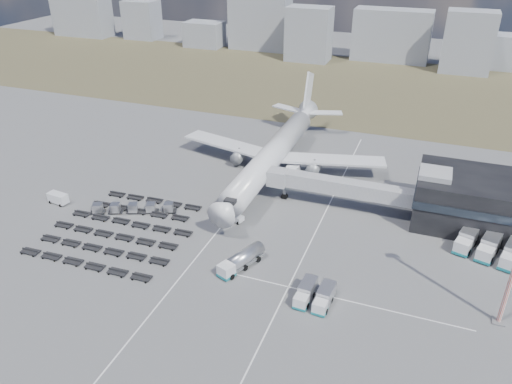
% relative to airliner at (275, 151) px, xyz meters
% --- Properties ---
extents(ground, '(420.00, 420.00, 0.00)m').
position_rel_airliner_xyz_m(ground, '(0.00, -32.38, -5.29)').
color(ground, '#565659').
rests_on(ground, ground).
extents(grass_strip, '(420.00, 90.00, 0.01)m').
position_rel_airliner_xyz_m(grass_strip, '(0.00, 77.62, -5.29)').
color(grass_strip, '#463D2A').
rests_on(grass_strip, ground).
extents(lane_markings, '(47.12, 110.00, 0.01)m').
position_rel_airliner_xyz_m(lane_markings, '(9.77, -29.38, -5.29)').
color(lane_markings, silver).
rests_on(lane_markings, ground).
extents(terminal, '(30.40, 16.40, 11.00)m').
position_rel_airliner_xyz_m(terminal, '(47.77, -8.41, -0.04)').
color(terminal, black).
rests_on(terminal, ground).
extents(jet_bridge, '(30.30, 3.80, 7.05)m').
position_rel_airliner_xyz_m(jet_bridge, '(15.90, -11.95, -0.24)').
color(jet_bridge, '#939399').
rests_on(jet_bridge, ground).
extents(airliner, '(51.59, 64.53, 17.62)m').
position_rel_airliner_xyz_m(airliner, '(0.00, 0.00, 0.00)').
color(airliner, silver).
rests_on(airliner, ground).
extents(skyline, '(297.13, 27.17, 25.97)m').
position_rel_airliner_xyz_m(skyline, '(-21.19, 118.98, 4.97)').
color(skyline, gray).
rests_on(skyline, ground).
extents(fuel_tanker, '(5.88, 9.94, 3.14)m').
position_rel_airliner_xyz_m(fuel_tanker, '(6.69, -38.18, -3.72)').
color(fuel_tanker, silver).
rests_on(fuel_tanker, ground).
extents(pushback_tug, '(3.34, 2.47, 1.37)m').
position_rel_airliner_xyz_m(pushback_tug, '(-0.00, -24.38, -4.60)').
color(pushback_tug, silver).
rests_on(pushback_tug, ground).
extents(utility_van, '(4.65, 2.57, 2.35)m').
position_rel_airliner_xyz_m(utility_van, '(-38.50, -30.97, -4.12)').
color(utility_van, silver).
rests_on(utility_van, ground).
extents(catering_truck, '(2.86, 6.79, 3.10)m').
position_rel_airliner_xyz_m(catering_truck, '(5.09, -3.50, -3.71)').
color(catering_truck, silver).
rests_on(catering_truck, ground).
extents(service_trucks_near, '(5.65, 6.63, 2.54)m').
position_rel_airliner_xyz_m(service_trucks_near, '(20.94, -42.42, -3.91)').
color(service_trucks_near, silver).
rests_on(service_trucks_near, ground).
extents(service_trucks_far, '(12.37, 10.64, 3.21)m').
position_rel_airliner_xyz_m(service_trucks_far, '(47.11, -18.83, -3.55)').
color(service_trucks_far, silver).
rests_on(service_trucks_far, ground).
extents(uld_row, '(17.01, 8.29, 1.93)m').
position_rel_airliner_xyz_m(uld_row, '(-21.26, -28.74, -4.14)').
color(uld_row, black).
rests_on(uld_row, ground).
extents(baggage_dollies, '(28.16, 26.77, 0.83)m').
position_rel_airliner_xyz_m(baggage_dollies, '(-19.87, -35.84, -4.88)').
color(baggage_dollies, black).
rests_on(baggage_dollies, ground).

